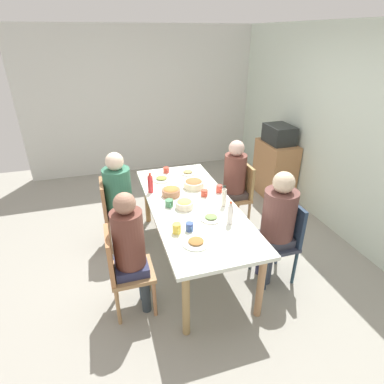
# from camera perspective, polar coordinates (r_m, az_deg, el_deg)

# --- Properties ---
(ground_plane) EXTENTS (7.13, 7.13, 0.00)m
(ground_plane) POSITION_cam_1_polar(r_m,az_deg,el_deg) (3.90, -0.00, -11.93)
(ground_plane) COLOR gray
(wall_back) EXTENTS (6.18, 0.12, 2.60)m
(wall_back) POSITION_cam_1_polar(r_m,az_deg,el_deg) (4.32, 28.08, 8.38)
(wall_back) COLOR silver
(wall_back) RESTS_ON ground_plane
(wall_left) EXTENTS (0.12, 4.33, 2.60)m
(wall_left) POSITION_cam_1_polar(r_m,az_deg,el_deg) (6.11, -8.65, 15.86)
(wall_left) COLOR silver
(wall_left) RESTS_ON ground_plane
(dining_table) EXTENTS (2.20, 0.92, 0.76)m
(dining_table) POSITION_cam_1_polar(r_m,az_deg,el_deg) (3.52, -0.00, -3.28)
(dining_table) COLOR white
(dining_table) RESTS_ON ground_plane
(chair_0) EXTENTS (0.40, 0.40, 0.90)m
(chair_0) POSITION_cam_1_polar(r_m,az_deg,el_deg) (4.32, 8.54, -0.01)
(chair_0) COLOR #AF7E4E
(chair_0) RESTS_ON ground_plane
(person_0) EXTENTS (0.30, 0.30, 1.25)m
(person_0) POSITION_cam_1_polar(r_m,az_deg,el_deg) (4.18, 7.63, 2.65)
(person_0) COLOR #353D3D
(person_0) RESTS_ON ground_plane
(chair_1) EXTENTS (0.40, 0.40, 0.90)m
(chair_1) POSITION_cam_1_polar(r_m,az_deg,el_deg) (3.05, -12.48, -13.30)
(chair_1) COLOR #A87D51
(chair_1) RESTS_ON ground_plane
(person_1) EXTENTS (0.30, 0.30, 1.28)m
(person_1) POSITION_cam_1_polar(r_m,az_deg,el_deg) (2.91, -11.16, -9.43)
(person_1) COLOR #2C3D4D
(person_1) RESTS_ON ground_plane
(chair_2) EXTENTS (0.40, 0.40, 0.90)m
(chair_2) POSITION_cam_1_polar(r_m,az_deg,el_deg) (3.50, 16.09, -7.87)
(chair_2) COLOR #313547
(chair_2) RESTS_ON ground_plane
(person_2) EXTENTS (0.34, 0.34, 1.27)m
(person_2) POSITION_cam_1_polar(r_m,az_deg,el_deg) (3.32, 15.37, -4.52)
(person_2) COLOR #343B48
(person_2) RESTS_ON ground_plane
(chair_3) EXTENTS (0.40, 0.40, 0.90)m
(chair_3) POSITION_cam_1_polar(r_m,az_deg,el_deg) (3.96, -14.08, -3.24)
(chair_3) COLOR #A8764F
(chair_3) RESTS_ON ground_plane
(person_3) EXTENTS (0.32, 0.32, 1.25)m
(person_3) POSITION_cam_1_polar(r_m,az_deg,el_deg) (3.85, -13.17, 0.04)
(person_3) COLOR #2F3249
(person_3) RESTS_ON ground_plane
(plate_0) EXTENTS (0.25, 0.25, 0.04)m
(plate_0) POSITION_cam_1_polar(r_m,az_deg,el_deg) (4.06, -5.56, 2.39)
(plate_0) COLOR silver
(plate_0) RESTS_ON dining_table
(plate_1) EXTENTS (0.22, 0.22, 0.04)m
(plate_1) POSITION_cam_1_polar(r_m,az_deg,el_deg) (3.21, 3.48, -4.70)
(plate_1) COLOR silver
(plate_1) RESTS_ON dining_table
(plate_2) EXTENTS (0.26, 0.26, 0.04)m
(plate_2) POSITION_cam_1_polar(r_m,az_deg,el_deg) (2.86, 0.73, -9.12)
(plate_2) COLOR white
(plate_2) RESTS_ON dining_table
(plate_3) EXTENTS (0.22, 0.22, 0.04)m
(plate_3) POSITION_cam_1_polar(r_m,az_deg,el_deg) (4.23, -0.77, 3.57)
(plate_3) COLOR silver
(plate_3) RESTS_ON dining_table
(bowl_0) EXTENTS (0.19, 0.19, 0.10)m
(bowl_0) POSITION_cam_1_polar(r_m,az_deg,el_deg) (3.38, -1.38, -2.20)
(bowl_0) COLOR beige
(bowl_0) RESTS_ON dining_table
(bowl_1) EXTENTS (0.21, 0.21, 0.10)m
(bowl_1) POSITION_cam_1_polar(r_m,az_deg,el_deg) (3.65, -3.84, 0.08)
(bowl_1) COLOR #A16B4A
(bowl_1) RESTS_ON dining_table
(bowl_2) EXTENTS (0.25, 0.25, 0.10)m
(bowl_2) POSITION_cam_1_polar(r_m,az_deg,el_deg) (3.82, 0.31, 1.52)
(bowl_2) COLOR beige
(bowl_2) RESTS_ON dining_table
(cup_0) EXTENTS (0.11, 0.08, 0.07)m
(cup_0) POSITION_cam_1_polar(r_m,az_deg,el_deg) (3.63, 2.28, -0.19)
(cup_0) COLOR #C84834
(cup_0) RESTS_ON dining_table
(cup_1) EXTENTS (0.12, 0.08, 0.10)m
(cup_1) POSITION_cam_1_polar(r_m,az_deg,el_deg) (2.98, -2.80, -6.63)
(cup_1) COLOR yellow
(cup_1) RESTS_ON dining_table
(cup_2) EXTENTS (0.11, 0.07, 0.08)m
(cup_2) POSITION_cam_1_polar(r_m,az_deg,el_deg) (3.01, -0.44, -6.37)
(cup_2) COLOR #3B549A
(cup_2) RESTS_ON dining_table
(cup_3) EXTENTS (0.12, 0.09, 0.08)m
(cup_3) POSITION_cam_1_polar(r_m,az_deg,el_deg) (3.42, -4.16, -2.05)
(cup_3) COLOR #4A855A
(cup_3) RESTS_ON dining_table
(cup_4) EXTENTS (0.11, 0.08, 0.07)m
(cup_4) POSITION_cam_1_polar(r_m,az_deg,el_deg) (4.26, -4.72, 4.00)
(cup_4) COLOR #D14534
(cup_4) RESTS_ON dining_table
(cup_5) EXTENTS (0.11, 0.07, 0.09)m
(cup_5) POSITION_cam_1_polar(r_m,az_deg,el_deg) (3.72, 4.97, 0.57)
(cup_5) COLOR #D54B3E
(cup_5) RESTS_ON dining_table
(bottle_0) EXTENTS (0.06, 0.06, 0.24)m
(bottle_0) POSITION_cam_1_polar(r_m,az_deg,el_deg) (3.10, 6.98, -3.86)
(bottle_0) COLOR silver
(bottle_0) RESTS_ON dining_table
(bottle_1) EXTENTS (0.05, 0.05, 0.24)m
(bottle_1) POSITION_cam_1_polar(r_m,az_deg,el_deg) (3.41, 5.87, -0.81)
(bottle_1) COLOR silver
(bottle_1) RESTS_ON dining_table
(bottle_2) EXTENTS (0.06, 0.06, 0.25)m
(bottle_2) POSITION_cam_1_polar(r_m,az_deg,el_deg) (3.72, -7.59, 1.58)
(bottle_2) COLOR red
(bottle_2) RESTS_ON dining_table
(side_cabinet) EXTENTS (0.70, 0.44, 0.90)m
(side_cabinet) POSITION_cam_1_polar(r_m,az_deg,el_deg) (5.34, 14.83, 4.05)
(side_cabinet) COLOR #A97649
(side_cabinet) RESTS_ON ground_plane
(microwave) EXTENTS (0.48, 0.36, 0.28)m
(microwave) POSITION_cam_1_polar(r_m,az_deg,el_deg) (5.14, 15.60, 10.10)
(microwave) COLOR #242827
(microwave) RESTS_ON side_cabinet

